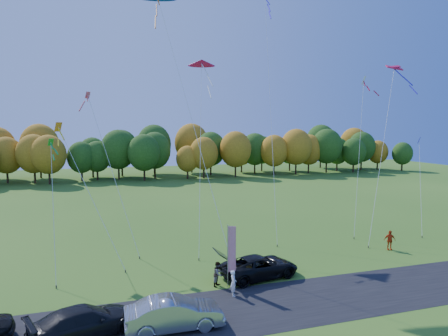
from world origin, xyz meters
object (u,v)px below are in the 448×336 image
object	(u,v)px
silver_sedan	(174,314)
person_east	(390,240)
feather_flag	(231,249)
black_suv	(260,267)

from	to	relation	value
silver_sedan	person_east	bearing A→B (deg)	-67.77
person_east	feather_flag	distance (m)	15.64
black_suv	feather_flag	bearing A→B (deg)	103.57
black_suv	person_east	distance (m)	12.99
black_suv	silver_sedan	size ratio (longest dim) A/B	1.09
person_east	feather_flag	size ratio (longest dim) A/B	0.40
silver_sedan	feather_flag	size ratio (longest dim) A/B	1.22
silver_sedan	feather_flag	world-z (taller)	feather_flag
black_suv	feather_flag	world-z (taller)	feather_flag
black_suv	person_east	xyz separation A→B (m)	(12.75, 2.45, 0.07)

